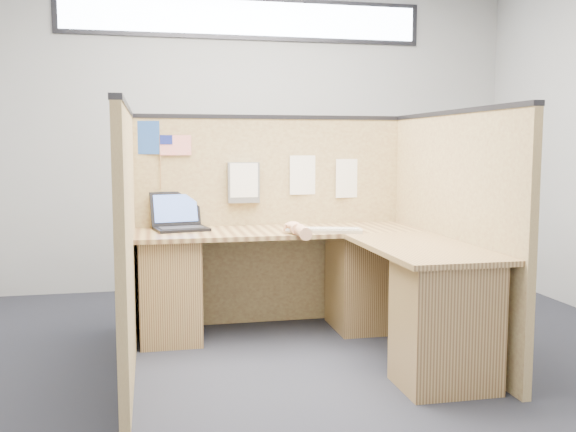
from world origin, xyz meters
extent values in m
plane|color=black|center=(0.00, 0.00, 0.00)|extent=(5.00, 5.00, 0.00)
plane|color=#ACAFB2|center=(0.00, 2.25, 1.40)|extent=(5.00, 0.00, 5.00)
plane|color=#ACAFB2|center=(0.00, -2.25, 1.40)|extent=(5.00, 0.00, 5.00)
cube|color=#232328|center=(0.00, 2.24, 2.45)|extent=(3.30, 0.02, 0.38)
cube|color=white|center=(0.00, 2.22, 2.45)|extent=(3.20, 0.01, 0.30)
cube|color=olive|center=(0.00, 1.00, 0.75)|extent=(2.05, 0.05, 1.50)
cube|color=#232328|center=(0.00, 1.00, 1.51)|extent=(2.05, 0.06, 0.03)
cube|color=olive|center=(-1.00, 0.10, 0.75)|extent=(0.05, 1.80, 1.50)
cube|color=#232328|center=(-1.00, 0.10, 1.51)|extent=(0.06, 1.80, 0.03)
cube|color=olive|center=(1.00, 0.10, 0.75)|extent=(0.05, 1.80, 1.50)
cube|color=#232328|center=(1.00, 0.10, 1.51)|extent=(0.06, 1.80, 0.03)
cube|color=brown|center=(0.00, 0.68, 0.71)|extent=(1.95, 0.60, 0.03)
cube|color=brown|center=(0.68, -0.20, 0.71)|extent=(0.60, 1.15, 0.03)
cube|color=brown|center=(-0.75, 0.68, 0.35)|extent=(0.40, 0.50, 0.70)
cube|color=brown|center=(0.60, 0.68, 0.35)|extent=(0.40, 0.50, 0.70)
cube|color=brown|center=(0.68, -0.52, 0.35)|extent=(0.50, 0.40, 0.70)
cube|color=black|center=(-0.66, 0.79, 0.74)|extent=(0.40, 0.33, 0.02)
cube|color=black|center=(-0.66, 0.95, 0.87)|extent=(0.36, 0.14, 0.24)
cube|color=#354C8A|center=(-0.66, 0.94, 0.87)|extent=(0.31, 0.11, 0.19)
cube|color=gray|center=(0.31, 0.48, 0.74)|extent=(0.45, 0.26, 0.02)
cube|color=silver|center=(0.31, 0.48, 0.76)|extent=(0.41, 0.22, 0.01)
ellipsoid|color=silver|center=(0.05, 0.48, 0.75)|extent=(0.13, 0.09, 0.05)
ellipsoid|color=tan|center=(0.05, 0.47, 0.78)|extent=(0.10, 0.12, 0.05)
cylinder|color=tan|center=(0.06, 0.41, 0.77)|extent=(0.07, 0.05, 0.07)
cylinder|color=tan|center=(0.07, 0.26, 0.77)|extent=(0.11, 0.29, 0.09)
cube|color=#224A9E|center=(-0.88, 0.97, 1.36)|extent=(0.17, 0.03, 0.23)
cylinder|color=olive|center=(-0.79, 0.96, 1.19)|extent=(0.01, 0.01, 0.38)
cube|color=red|center=(-0.68, 0.96, 1.31)|extent=(0.22, 0.00, 0.14)
cube|color=navy|center=(-0.75, 0.95, 1.35)|extent=(0.09, 0.00, 0.07)
cube|color=slate|center=(-0.21, 0.94, 1.04)|extent=(0.23, 0.05, 0.29)
cube|color=white|center=(-0.21, 0.92, 1.06)|extent=(0.20, 0.01, 0.25)
cube|color=white|center=(0.25, 0.97, 1.09)|extent=(0.23, 0.03, 0.29)
cube|color=white|center=(0.60, 0.97, 1.06)|extent=(0.23, 0.03, 0.29)
camera|label=1|loc=(-0.86, -3.63, 1.31)|focal=40.00mm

